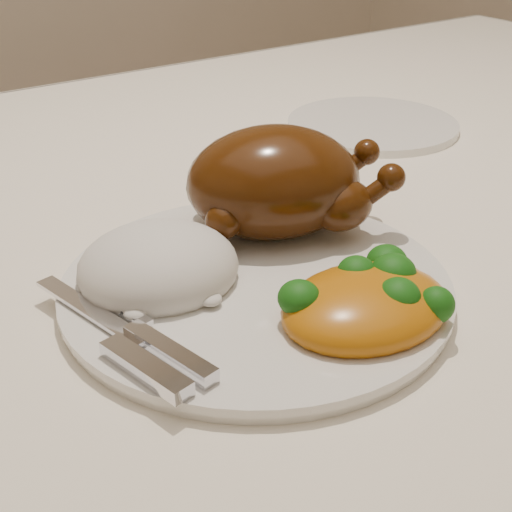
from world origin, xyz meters
TOP-DOWN VIEW (x-y plane):
  - dining_table at (0.00, 0.00)m, footprint 1.60×0.90m
  - tablecloth at (0.00, 0.00)m, footprint 1.73×1.03m
  - dinner_plate at (-0.13, -0.11)m, footprint 0.32×0.32m
  - side_plate at (0.19, 0.11)m, footprint 0.25×0.25m
  - roast_chicken at (-0.07, -0.05)m, footprint 0.18×0.15m
  - rice_mound at (-0.19, -0.07)m, footprint 0.14×0.13m
  - mac_and_cheese at (-0.09, -0.19)m, footprint 0.12×0.10m
  - cutlery at (-0.24, -0.13)m, footprint 0.05×0.17m

SIDE VIEW (x-z plane):
  - dining_table at x=0.00m, z-range 0.29..1.05m
  - tablecloth at x=0.00m, z-range 0.65..0.83m
  - side_plate at x=0.19m, z-range 0.77..0.78m
  - dinner_plate at x=-0.13m, z-range 0.77..0.78m
  - cutlery at x=-0.24m, z-range 0.78..0.79m
  - mac_and_cheese at x=-0.09m, z-range 0.77..0.81m
  - rice_mound at x=-0.19m, z-range 0.76..0.82m
  - roast_chicken at x=-0.07m, z-range 0.78..0.87m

